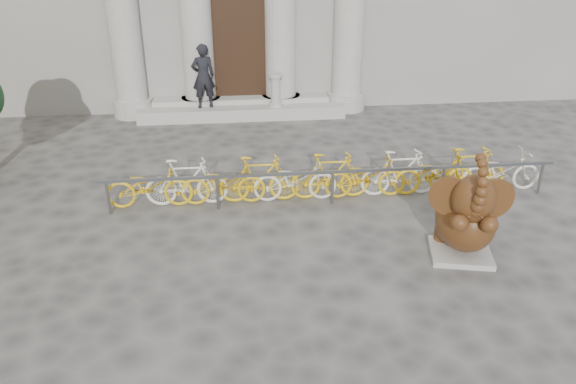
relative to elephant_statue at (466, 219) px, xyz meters
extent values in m
plane|color=#474442|center=(-3.50, -1.19, -0.74)|extent=(80.00, 80.00, 0.00)
cube|color=black|center=(-3.50, 8.73, 1.56)|extent=(2.40, 0.16, 4.00)
cube|color=#A8A59E|center=(-3.50, 8.21, -0.56)|extent=(6.00, 1.20, 0.36)
cube|color=#A8A59E|center=(0.01, 0.03, -0.69)|extent=(1.19, 1.12, 0.10)
ellipsoid|color=black|center=(0.06, 0.25, -0.33)|extent=(1.01, 0.98, 0.65)
ellipsoid|color=black|center=(0.01, 0.05, -0.05)|extent=(1.22, 1.41, 1.06)
cylinder|color=black|center=(-0.18, 0.44, -0.50)|extent=(0.37, 0.37, 0.26)
cylinder|color=black|center=(0.35, 0.32, -0.50)|extent=(0.37, 0.37, 0.26)
cylinder|color=black|center=(-0.30, -0.29, 0.15)|extent=(0.37, 0.65, 0.40)
cylinder|color=black|center=(0.14, -0.39, 0.15)|extent=(0.37, 0.65, 0.40)
ellipsoid|color=black|center=(-0.07, -0.30, 0.52)|extent=(0.82, 0.79, 0.81)
cylinder|color=black|center=(-0.38, -0.11, 0.48)|extent=(0.62, 0.40, 0.69)
cylinder|color=black|center=(0.29, -0.26, 0.48)|extent=(0.69, 0.11, 0.69)
cone|color=beige|center=(-0.23, -0.47, 0.36)|extent=(0.08, 0.23, 0.11)
cone|color=beige|center=(0.00, -0.53, 0.36)|extent=(0.17, 0.24, 0.11)
cube|color=slate|center=(-1.85, 2.24, -0.04)|extent=(9.26, 0.06, 0.06)
cylinder|color=slate|center=(-6.28, 2.24, -0.39)|extent=(0.06, 0.06, 0.70)
cylinder|color=slate|center=(-4.16, 2.24, -0.39)|extent=(0.06, 0.06, 0.70)
cylinder|color=slate|center=(-1.85, 2.24, -0.39)|extent=(0.06, 0.06, 0.70)
cylinder|color=slate|center=(0.47, 2.24, -0.39)|extent=(0.06, 0.06, 0.70)
cylinder|color=slate|center=(2.58, 2.24, -0.39)|extent=(0.06, 0.06, 0.70)
imported|color=yellow|center=(-5.51, 2.49, -0.24)|extent=(1.70, 0.50, 1.00)
imported|color=white|center=(-4.78, 2.49, -0.24)|extent=(1.66, 0.47, 1.00)
imported|color=yellow|center=(-4.05, 2.49, -0.24)|extent=(1.70, 0.50, 1.00)
imported|color=yellow|center=(-3.31, 2.49, -0.24)|extent=(1.66, 0.47, 1.00)
imported|color=white|center=(-2.58, 2.49, -0.24)|extent=(1.70, 0.50, 1.00)
imported|color=yellow|center=(-1.85, 2.49, -0.24)|extent=(1.66, 0.47, 1.00)
imported|color=yellow|center=(-1.12, 2.49, -0.24)|extent=(1.70, 0.50, 1.00)
imported|color=white|center=(-0.38, 2.49, -0.24)|extent=(1.66, 0.47, 1.00)
imported|color=yellow|center=(0.35, 2.49, -0.24)|extent=(1.70, 0.50, 1.00)
imported|color=yellow|center=(1.08, 2.49, -0.24)|extent=(1.66, 0.47, 1.00)
imported|color=white|center=(1.82, 2.49, -0.24)|extent=(1.70, 0.50, 1.00)
imported|color=black|center=(-4.56, 8.03, 0.53)|extent=(0.75, 0.58, 1.82)
cylinder|color=#A8A59E|center=(-2.51, 7.91, -0.32)|extent=(0.39, 0.39, 0.12)
cylinder|color=#A8A59E|center=(-2.51, 7.91, 0.06)|extent=(0.27, 0.27, 0.88)
cylinder|color=#A8A59E|center=(-2.51, 7.91, 0.53)|extent=(0.39, 0.39, 0.10)
camera|label=1|loc=(-3.83, -7.88, 4.45)|focal=35.00mm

